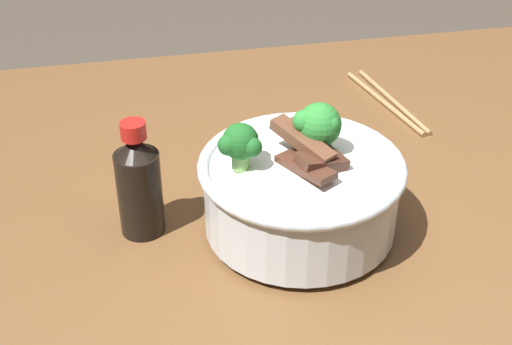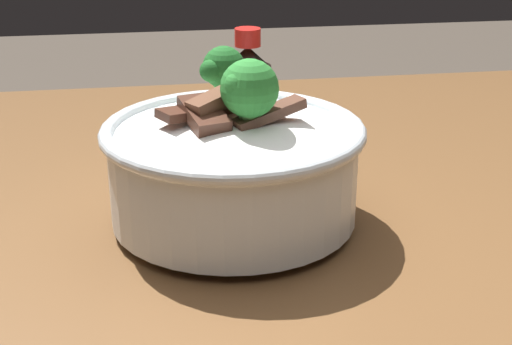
% 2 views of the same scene
% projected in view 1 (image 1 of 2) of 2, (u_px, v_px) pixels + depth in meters
% --- Properties ---
extents(dining_table, '(1.21, 0.84, 0.80)m').
position_uv_depth(dining_table, '(390.00, 260.00, 0.95)').
color(dining_table, brown).
rests_on(dining_table, ground).
extents(rice_bowl, '(0.22, 0.22, 0.15)m').
position_uv_depth(rice_bowl, '(301.00, 185.00, 0.76)').
color(rice_bowl, silver).
rests_on(rice_bowl, dining_table).
extents(chopsticks_pair, '(0.06, 0.20, 0.01)m').
position_uv_depth(chopsticks_pair, '(388.00, 101.00, 1.04)').
color(chopsticks_pair, '#9E7A4C').
rests_on(chopsticks_pair, dining_table).
extents(soy_sauce_bottle, '(0.05, 0.05, 0.13)m').
position_uv_depth(soy_sauce_bottle, '(139.00, 184.00, 0.76)').
color(soy_sauce_bottle, black).
rests_on(soy_sauce_bottle, dining_table).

